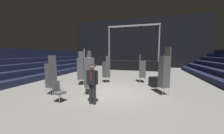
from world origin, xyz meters
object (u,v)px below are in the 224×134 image
chair_stack_front_left (164,71)px  equipment_road_case (156,82)px  chair_stack_mid_right (81,65)px  chair_stack_aisle_right (81,68)px  chair_stack_mid_centre (143,69)px  chair_stack_mid_left (106,69)px  chair_stack_rear_centre (51,75)px  chair_stack_rear_left (88,72)px  man_with_tie (92,81)px  chair_stack_front_right (89,62)px  stage_riser (134,64)px  chair_stack_rear_right (167,67)px  chair_stack_aisle_left (92,66)px  loose_chair_near_man (58,91)px

chair_stack_front_left → equipment_road_case: (-0.26, 1.73, -0.96)m
chair_stack_mid_right → chair_stack_aisle_right: size_ratio=0.93×
chair_stack_mid_centre → equipment_road_case: size_ratio=2.37×
chair_stack_mid_left → chair_stack_rear_centre: size_ratio=0.96×
chair_stack_front_left → chair_stack_mid_left: bearing=33.0°
chair_stack_rear_left → man_with_tie: bearing=3.7°
chair_stack_front_right → chair_stack_rear_left: chair_stack_front_right is taller
stage_riser → chair_stack_front_left: (2.87, -10.97, 0.60)m
chair_stack_front_left → chair_stack_rear_left: bearing=74.3°
stage_riser → chair_stack_rear_centre: bearing=-103.5°
chair_stack_front_left → chair_stack_aisle_right: chair_stack_front_left is taller
chair_stack_rear_right → chair_stack_front_right: bearing=-131.9°
chair_stack_mid_right → chair_stack_aisle_left: size_ratio=0.96×
chair_stack_mid_right → stage_riser: bearing=-113.2°
chair_stack_rear_right → chair_stack_mid_centre: bearing=-82.6°
chair_stack_front_left → chair_stack_mid_right: (-7.33, 4.02, -0.17)m
chair_stack_rear_right → chair_stack_aisle_left: (-6.29, -1.00, 0.04)m
stage_riser → loose_chair_near_man: 13.59m
chair_stack_mid_right → chair_stack_rear_left: 6.10m
chair_stack_mid_right → chair_stack_mid_centre: 6.23m
chair_stack_mid_left → chair_stack_rear_centre: (-1.95, -3.59, 0.04)m
chair_stack_rear_left → chair_stack_rear_right: bearing=108.4°
chair_stack_front_left → stage_riser: bearing=-16.1°
man_with_tie → chair_stack_rear_centre: (-2.73, 0.64, 0.05)m
stage_riser → chair_stack_aisle_right: bearing=-103.9°
chair_stack_front_right → chair_stack_mid_centre: bearing=140.2°
loose_chair_near_man → chair_stack_aisle_left: bearing=-162.5°
chair_stack_mid_centre → chair_stack_rear_right: (1.87, 1.38, 0.04)m
chair_stack_mid_centre → chair_stack_aisle_right: 4.60m
chair_stack_front_left → equipment_road_case: chair_stack_front_left is taller
chair_stack_rear_left → equipment_road_case: (3.70, 2.80, -0.92)m
chair_stack_rear_centre → equipment_road_case: bearing=-41.2°
chair_stack_front_right → chair_stack_mid_centre: (6.08, -3.21, -0.21)m
chair_stack_front_right → chair_stack_front_left: bearing=129.3°
man_with_tie → chair_stack_rear_left: 1.48m
stage_riser → chair_stack_rear_centre: 12.98m
chair_stack_mid_right → chair_stack_rear_right: same height
chair_stack_aisle_right → loose_chair_near_man: bearing=85.2°
chair_stack_front_right → chair_stack_aisle_left: bearing=108.4°
chair_stack_mid_left → chair_stack_mid_right: (-3.39, 2.08, 0.08)m
stage_riser → chair_stack_rear_left: bearing=-95.2°
chair_stack_mid_right → chair_stack_aisle_right: (1.92, -3.31, 0.08)m
chair_stack_mid_left → chair_stack_rear_left: 3.02m
chair_stack_front_right → chair_stack_mid_left: 5.20m
chair_stack_front_right → chair_stack_mid_centre: size_ratio=1.20×
stage_riser → man_with_tie: 13.26m
equipment_road_case → chair_stack_front_right: bearing=149.6°
chair_stack_mid_centre → chair_stack_rear_centre: size_ratio=1.00×
chair_stack_mid_left → loose_chair_near_man: size_ratio=2.17×
chair_stack_mid_right → chair_stack_aisle_left: chair_stack_aisle_left is taller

